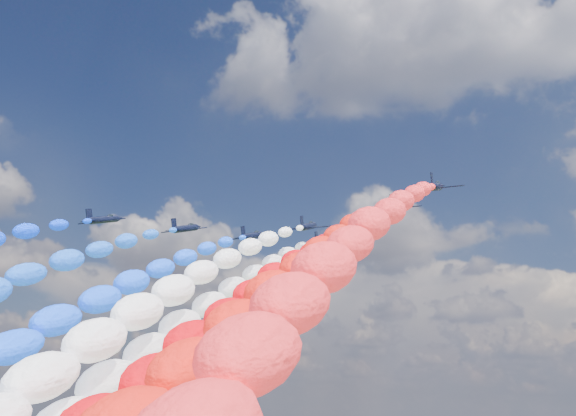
% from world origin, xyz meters
% --- Properties ---
extents(jet_0, '(9.13, 12.16, 5.74)m').
position_xyz_m(jet_0, '(-31.51, -7.05, 98.56)').
color(jet_0, black).
extents(jet_1, '(9.14, 12.17, 5.74)m').
position_xyz_m(jet_1, '(-20.74, 3.95, 98.56)').
color(jet_1, black).
extents(jet_2, '(9.03, 12.09, 5.74)m').
position_xyz_m(jet_2, '(-11.19, 13.78, 98.56)').
color(jet_2, black).
extents(trail_2, '(5.64, 102.07, 51.07)m').
position_xyz_m(trail_2, '(-11.19, -39.12, 74.44)').
color(trail_2, '#154DFF').
extents(jet_3, '(9.18, 12.19, 5.74)m').
position_xyz_m(jet_3, '(1.56, 10.57, 98.56)').
color(jet_3, black).
extents(trail_3, '(5.64, 102.07, 51.07)m').
position_xyz_m(trail_3, '(1.56, -42.33, 74.44)').
color(trail_3, white).
extents(jet_4, '(9.10, 12.13, 5.74)m').
position_xyz_m(jet_4, '(0.33, 22.74, 98.56)').
color(jet_4, black).
extents(trail_4, '(5.64, 102.07, 51.07)m').
position_xyz_m(trail_4, '(0.33, -30.16, 74.44)').
color(trail_4, white).
extents(jet_5, '(8.66, 11.82, 5.74)m').
position_xyz_m(jet_5, '(9.42, 15.68, 98.56)').
color(jet_5, black).
extents(trail_5, '(5.64, 102.07, 51.07)m').
position_xyz_m(trail_5, '(9.42, -37.22, 74.44)').
color(trail_5, red).
extents(jet_6, '(9.02, 12.08, 5.74)m').
position_xyz_m(jet_6, '(19.88, 2.87, 98.56)').
color(jet_6, black).
extents(trail_6, '(5.64, 102.07, 51.07)m').
position_xyz_m(trail_6, '(19.88, -50.03, 74.44)').
color(trail_6, red).
extents(jet_7, '(8.76, 11.90, 5.74)m').
position_xyz_m(jet_7, '(28.16, -6.02, 98.56)').
color(jet_7, black).
extents(trail_7, '(5.64, 102.07, 51.07)m').
position_xyz_m(trail_7, '(28.16, -58.91, 74.44)').
color(trail_7, red).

